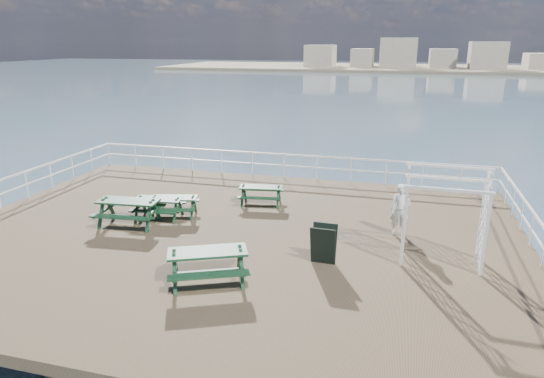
{
  "coord_description": "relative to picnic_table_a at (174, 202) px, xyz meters",
  "views": [
    {
      "loc": [
        5.0,
        -13.39,
        5.83
      ],
      "look_at": [
        0.91,
        1.55,
        1.1
      ],
      "focal_mm": 32.0,
      "sensor_mm": 36.0,
      "label": 1
    }
  ],
  "objects": [
    {
      "name": "picnic_table_d",
      "position": [
        -1.06,
        -1.16,
        0.12
      ],
      "size": [
        2.12,
        1.77,
        0.96
      ],
      "rotation": [
        0.0,
        0.0,
        0.1
      ],
      "color": "#143722",
      "rests_on": "ground"
    },
    {
      "name": "person",
      "position": [
        7.57,
        0.26,
        0.33
      ],
      "size": [
        0.62,
        0.43,
        1.65
      ],
      "primitive_type": "imported",
      "rotation": [
        0.0,
        0.0,
        -0.06
      ],
      "color": "white",
      "rests_on": "ground"
    },
    {
      "name": "trellis_arbor",
      "position": [
        8.71,
        -1.42,
        0.72
      ],
      "size": [
        2.23,
        1.24,
        2.73
      ],
      "rotation": [
        0.0,
        0.0,
        -0.03
      ],
      "color": "white",
      "rests_on": "ground"
    },
    {
      "name": "picnic_table_e",
      "position": [
        2.99,
        -4.18,
        0.11
      ],
      "size": [
        2.44,
        2.26,
        0.96
      ],
      "rotation": [
        0.0,
        0.0,
        0.43
      ],
      "color": "#143722",
      "rests_on": "ground"
    },
    {
      "name": "sandwich_board",
      "position": [
        5.62,
        -2.36,
        0.04
      ],
      "size": [
        0.69,
        0.52,
        1.11
      ],
      "rotation": [
        0.0,
        0.0,
        -0.03
      ],
      "color": "black",
      "rests_on": "ground"
    },
    {
      "name": "picnic_table_c",
      "position": [
        2.54,
        2.03,
        -0.01
      ],
      "size": [
        1.75,
        1.49,
        0.77
      ],
      "rotation": [
        0.0,
        0.0,
        0.15
      ],
      "color": "#143722",
      "rests_on": "ground"
    },
    {
      "name": "picnic_table_b",
      "position": [
        -0.43,
        -0.31,
        0.01
      ],
      "size": [
        1.77,
        1.49,
        0.79
      ],
      "rotation": [
        0.0,
        0.0,
        0.12
      ],
      "color": "#143722",
      "rests_on": "ground"
    },
    {
      "name": "railing",
      "position": [
        2.4,
        1.52,
        0.38
      ],
      "size": [
        17.77,
        13.76,
        1.1
      ],
      "color": "white",
      "rests_on": "ground"
    },
    {
      "name": "picnic_table_a",
      "position": [
        0.0,
        0.0,
        0.0
      ],
      "size": [
        1.86,
        1.63,
        0.78
      ],
      "rotation": [
        0.0,
        0.0,
        0.24
      ],
      "color": "#143722",
      "rests_on": "ground"
    },
    {
      "name": "sea_backdrop",
      "position": [
        15.01,
        133.02,
        -1.0
      ],
      "size": [
        300.0,
        300.0,
        9.2
      ],
      "color": "#435F71",
      "rests_on": "ground"
    },
    {
      "name": "ground",
      "position": [
        2.47,
        -1.05,
        -0.65
      ],
      "size": [
        18.0,
        14.0,
        0.3
      ],
      "primitive_type": "cube",
      "color": "brown",
      "rests_on": "ground"
    }
  ]
}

